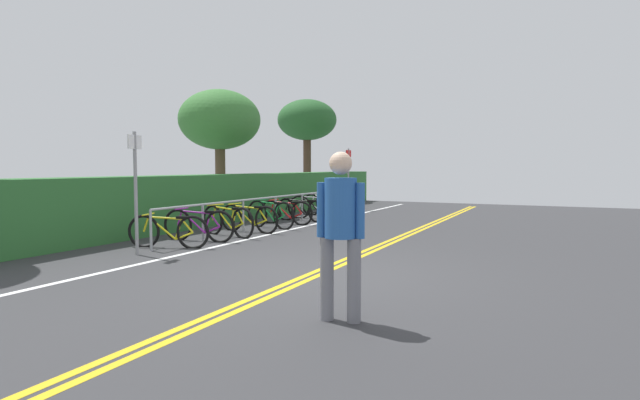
% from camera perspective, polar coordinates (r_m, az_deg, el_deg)
% --- Properties ---
extents(ground_plane, '(30.93, 11.58, 0.05)m').
position_cam_1_polar(ground_plane, '(7.40, -0.60, -8.55)').
color(ground_plane, '#353538').
extents(centre_line_yellow_inner, '(27.83, 0.10, 0.00)m').
position_cam_1_polar(centre_line_yellow_inner, '(7.36, -0.03, -8.41)').
color(centre_line_yellow_inner, gold).
rests_on(centre_line_yellow_inner, ground_plane).
extents(centre_line_yellow_outer, '(27.83, 0.10, 0.00)m').
position_cam_1_polar(centre_line_yellow_outer, '(7.43, -1.15, -8.29)').
color(centre_line_yellow_outer, gold).
rests_on(centre_line_yellow_outer, ground_plane).
extents(bike_lane_stripe_white, '(27.83, 0.12, 0.00)m').
position_cam_1_polar(bike_lane_stripe_white, '(9.02, -17.24, -6.31)').
color(bike_lane_stripe_white, white).
rests_on(bike_lane_stripe_white, ground_plane).
extents(bike_rack, '(8.98, 0.05, 0.78)m').
position_cam_1_polar(bike_rack, '(13.37, -5.01, -0.36)').
color(bike_rack, '#9EA0A5').
rests_on(bike_rack, ground_plane).
extents(bicycle_0, '(0.61, 1.61, 0.68)m').
position_cam_1_polar(bicycle_0, '(10.15, -16.69, -3.40)').
color(bicycle_0, black).
rests_on(bicycle_0, ground_plane).
extents(bicycle_1, '(0.46, 1.69, 0.71)m').
position_cam_1_polar(bicycle_1, '(10.91, -13.50, -2.77)').
color(bicycle_1, black).
rests_on(bicycle_1, ground_plane).
extents(bicycle_2, '(0.60, 1.73, 0.73)m').
position_cam_1_polar(bicycle_2, '(11.51, -10.37, -2.35)').
color(bicycle_2, black).
rests_on(bicycle_2, ground_plane).
extents(bicycle_3, '(0.46, 1.75, 0.70)m').
position_cam_1_polar(bicycle_3, '(12.18, -8.02, -2.06)').
color(bicycle_3, black).
rests_on(bicycle_3, ground_plane).
extents(bicycle_4, '(0.56, 1.65, 0.75)m').
position_cam_1_polar(bicycle_4, '(12.91, -5.60, -1.61)').
color(bicycle_4, black).
rests_on(bicycle_4, ground_plane).
extents(bicycle_5, '(0.46, 1.64, 0.69)m').
position_cam_1_polar(bicycle_5, '(13.75, -3.83, -1.39)').
color(bicycle_5, black).
rests_on(bicycle_5, ground_plane).
extents(bicycle_6, '(0.46, 1.75, 0.69)m').
position_cam_1_polar(bicycle_6, '(14.48, -2.07, -1.12)').
color(bicycle_6, black).
rests_on(bicycle_6, ground_plane).
extents(bicycle_7, '(0.68, 1.67, 0.74)m').
position_cam_1_polar(bicycle_7, '(15.28, -0.39, -0.77)').
color(bicycle_7, black).
rests_on(bicycle_7, ground_plane).
extents(bicycle_8, '(0.46, 1.73, 0.74)m').
position_cam_1_polar(bicycle_8, '(16.03, 0.58, -0.56)').
color(bicycle_8, black).
rests_on(bicycle_8, ground_plane).
extents(bicycle_9, '(0.66, 1.70, 0.77)m').
position_cam_1_polar(bicycle_9, '(17.01, 1.68, -0.26)').
color(bicycle_9, black).
rests_on(bicycle_9, ground_plane).
extents(pedestrian, '(0.32, 0.49, 1.70)m').
position_cam_1_polar(pedestrian, '(5.06, 2.32, -2.74)').
color(pedestrian, slate).
rests_on(pedestrian, ground_plane).
extents(sign_post_near, '(0.36, 0.09, 2.16)m').
position_cam_1_polar(sign_post_near, '(9.44, -20.04, 2.04)').
color(sign_post_near, gray).
rests_on(sign_post_near, ground_plane).
extents(sign_post_far, '(0.36, 0.06, 2.21)m').
position_cam_1_polar(sign_post_far, '(18.31, 3.21, 3.06)').
color(sign_post_far, gray).
rests_on(sign_post_far, ground_plane).
extents(hedge_backdrop, '(17.93, 0.96, 1.34)m').
position_cam_1_polar(hedge_backdrop, '(15.63, -8.11, 0.48)').
color(hedge_backdrop, '#2D6B30').
rests_on(hedge_backdrop, ground_plane).
extents(tree_mid, '(2.53, 2.53, 3.94)m').
position_cam_1_polar(tree_mid, '(16.23, -11.21, 8.73)').
color(tree_mid, brown).
rests_on(tree_mid, ground_plane).
extents(tree_far_right, '(2.66, 2.66, 4.58)m').
position_cam_1_polar(tree_far_right, '(23.11, -1.46, 8.85)').
color(tree_far_right, '#473323').
rests_on(tree_far_right, ground_plane).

